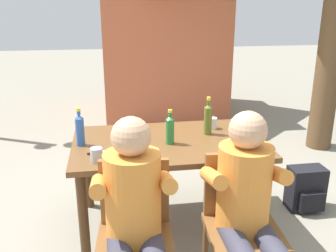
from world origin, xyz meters
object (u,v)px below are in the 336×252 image
backpack_by_near_side (306,189)px  person_in_white_shirt (248,202)px  person_in_plaid_shirt (134,212)px  cup_steel (96,155)px  chair_near_left (135,227)px  bottle_green (170,129)px  brick_kiosk (161,30)px  dining_table (168,152)px  cup_glass (213,123)px  chair_near_right (241,217)px  table_knife (101,152)px  cup_terracotta (153,155)px  bottle_blue (80,129)px  bottle_olive (208,118)px

backpack_by_near_side → person_in_white_shirt: bearing=-135.0°
person_in_plaid_shirt → cup_steel: size_ratio=11.96×
person_in_white_shirt → person_in_plaid_shirt: same height
chair_near_left → bottle_green: 0.85m
chair_near_left → brick_kiosk: (0.75, 4.11, 0.83)m
dining_table → person_in_white_shirt: size_ratio=1.24×
cup_steel → cup_glass: 1.10m
chair_near_left → cup_steel: size_ratio=8.82×
dining_table → chair_near_right: 0.84m
cup_steel → chair_near_left: bearing=-63.9°
cup_steel → brick_kiosk: (0.97, 3.67, 0.54)m
chair_near_right → table_knife: (-0.84, 0.60, 0.25)m
dining_table → cup_terracotta: bearing=-114.0°
table_knife → person_in_white_shirt: bearing=-40.4°
bottle_blue → backpack_by_near_side: bearing=0.9°
brick_kiosk → person_in_plaid_shirt: bearing=-100.2°
brick_kiosk → cup_glass: bearing=-90.3°
bottle_olive → cup_glass: bearing=59.0°
bottle_green → cup_terracotta: bottle_green is taller
bottle_olive → table_knife: 0.90m
bottle_blue → cup_terracotta: size_ratio=3.53×
cup_steel → backpack_by_near_side: size_ratio=0.25×
person_in_white_shirt → cup_glass: person_in_white_shirt is taller
cup_steel → backpack_by_near_side: cup_steel is taller
chair_near_right → dining_table: bearing=113.7°
cup_terracotta → backpack_by_near_side: (1.39, 0.39, -0.58)m
bottle_green → cup_glass: bearing=35.1°
person_in_white_shirt → backpack_by_near_side: (0.91, 0.91, -0.47)m
dining_table → chair_near_left: bearing=-112.9°
bottle_blue → cup_terracotta: bottle_blue is taller
bottle_blue → brick_kiosk: size_ratio=0.12×
person_in_white_shirt → brick_kiosk: (0.11, 4.22, 0.67)m
person_in_white_shirt → brick_kiosk: 4.27m
chair_near_right → cup_steel: size_ratio=8.82×
person_in_white_shirt → cup_steel: size_ratio=11.96×
person_in_plaid_shirt → bottle_blue: (-0.33, 0.88, 0.20)m
bottle_green → backpack_by_near_side: 1.40m
person_in_plaid_shirt → backpack_by_near_side: 1.87m
brick_kiosk → chair_near_right: bearing=-91.4°
chair_near_left → bottle_olive: bearing=52.5°
dining_table → chair_near_left: 0.84m
bottle_olive → table_knife: (-0.85, -0.26, -0.13)m
chair_near_left → cup_glass: bearing=53.3°
person_in_white_shirt → chair_near_right: bearing=87.3°
cup_terracotta → backpack_by_near_side: size_ratio=0.21×
bottle_blue → dining_table: bearing=-0.9°
chair_near_left → cup_glass: size_ratio=9.24×
bottle_green → cup_glass: size_ratio=2.83×
chair_near_left → bottle_blue: (-0.34, 0.77, 0.37)m
table_knife → person_in_plaid_shirt: bearing=-75.8°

